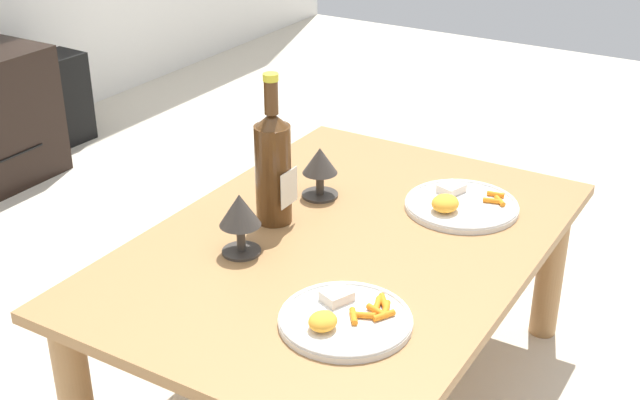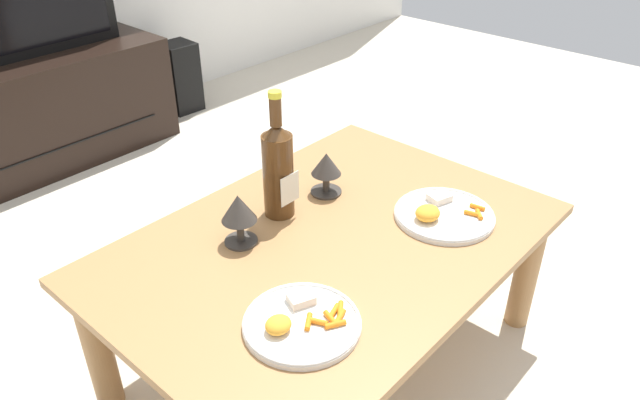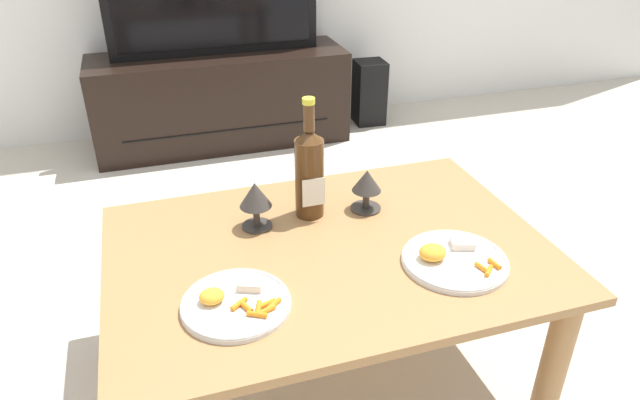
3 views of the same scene
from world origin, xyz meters
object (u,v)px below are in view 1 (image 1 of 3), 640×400
(goblet_right, at_px, (320,165))
(dinner_plate_left, at_px, (345,318))
(dining_table, at_px, (343,266))
(wine_bottle, at_px, (274,164))
(goblet_left, at_px, (240,214))
(dinner_plate_right, at_px, (460,204))
(floor_speaker, at_px, (63,98))

(goblet_right, distance_m, dinner_plate_left, 0.55)
(dining_table, distance_m, wine_bottle, 0.27)
(goblet_left, bearing_deg, dinner_plate_right, -36.25)
(dining_table, height_order, goblet_left, goblet_left)
(floor_speaker, bearing_deg, dinner_plate_left, -116.89)
(floor_speaker, bearing_deg, wine_bottle, -114.60)
(wine_bottle, height_order, goblet_left, wine_bottle)
(goblet_right, bearing_deg, dinner_plate_left, -144.13)
(wine_bottle, xyz_separation_m, goblet_right, (0.16, -0.02, -0.06))
(goblet_left, bearing_deg, goblet_right, 0.00)
(dinner_plate_left, bearing_deg, wine_bottle, 50.70)
(dining_table, relative_size, goblet_right, 9.09)
(goblet_right, relative_size, dinner_plate_left, 0.50)
(wine_bottle, height_order, dinner_plate_right, wine_bottle)
(dining_table, xyz_separation_m, goblet_left, (-0.16, 0.16, 0.16))
(wine_bottle, height_order, dinner_plate_left, wine_bottle)
(goblet_right, bearing_deg, dining_table, -136.12)
(floor_speaker, xyz_separation_m, dinner_plate_right, (-0.56, -1.93, 0.25))
(dinner_plate_right, bearing_deg, goblet_left, 143.75)
(dining_table, xyz_separation_m, wine_bottle, (0.00, 0.18, 0.21))
(goblet_left, relative_size, goblet_right, 1.09)
(floor_speaker, distance_m, goblet_left, 1.93)
(floor_speaker, xyz_separation_m, goblet_left, (-0.99, -1.62, 0.33))
(floor_speaker, bearing_deg, dinner_plate_right, -103.25)
(dining_table, height_order, dinner_plate_left, dinner_plate_left)
(dinner_plate_right, bearing_deg, dinner_plate_left, -179.85)
(goblet_right, xyz_separation_m, dinner_plate_left, (-0.44, -0.32, -0.07))
(dining_table, bearing_deg, dinner_plate_left, -149.81)
(goblet_right, bearing_deg, floor_speaker, 67.43)
(wine_bottle, distance_m, goblet_left, 0.17)
(dining_table, distance_m, dinner_plate_left, 0.33)
(floor_speaker, relative_size, dinner_plate_right, 1.37)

